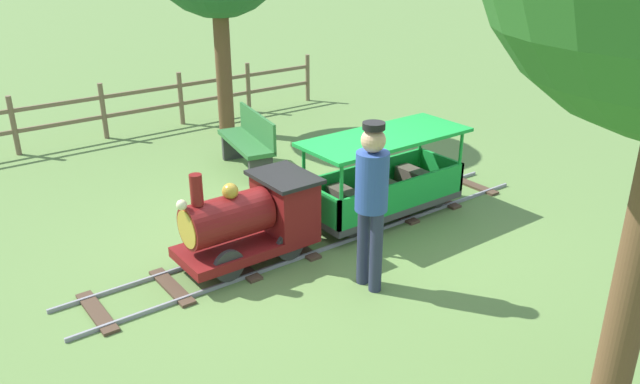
{
  "coord_description": "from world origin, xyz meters",
  "views": [
    {
      "loc": [
        -4.97,
        3.82,
        3.16
      ],
      "look_at": [
        0.0,
        0.12,
        0.55
      ],
      "focal_mm": 35.34,
      "sensor_mm": 36.0,
      "label": 1
    }
  ],
  "objects_px": {
    "passenger_car": "(384,183)",
    "locomotive": "(254,217)",
    "conductor_person": "(371,194)",
    "park_bench": "(249,142)"
  },
  "relations": [
    {
      "from": "conductor_person",
      "to": "park_bench",
      "type": "distance_m",
      "value": 3.46
    },
    {
      "from": "locomotive",
      "to": "park_bench",
      "type": "relative_size",
      "value": 1.07
    },
    {
      "from": "locomotive",
      "to": "passenger_car",
      "type": "distance_m",
      "value": 1.75
    },
    {
      "from": "locomotive",
      "to": "park_bench",
      "type": "xyz_separation_m",
      "value": [
        2.27,
        -1.29,
        -0.07
      ]
    },
    {
      "from": "conductor_person",
      "to": "park_bench",
      "type": "relative_size",
      "value": 1.2
    },
    {
      "from": "locomotive",
      "to": "passenger_car",
      "type": "height_order",
      "value": "locomotive"
    },
    {
      "from": "conductor_person",
      "to": "locomotive",
      "type": "bearing_deg",
      "value": 28.94
    },
    {
      "from": "conductor_person",
      "to": "park_bench",
      "type": "bearing_deg",
      "value": -11.72
    },
    {
      "from": "park_bench",
      "to": "locomotive",
      "type": "bearing_deg",
      "value": 150.33
    },
    {
      "from": "passenger_car",
      "to": "locomotive",
      "type": "bearing_deg",
      "value": 90.0
    }
  ]
}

